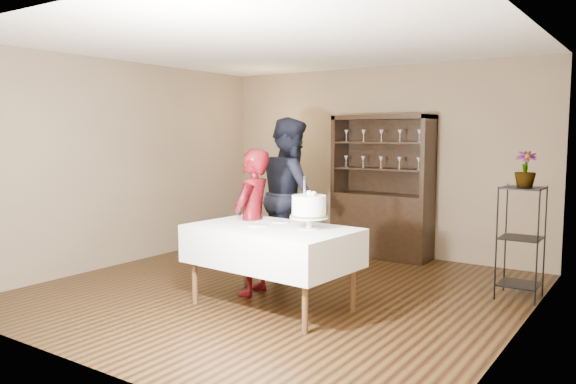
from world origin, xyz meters
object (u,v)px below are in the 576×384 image
at_px(plant_etagere, 521,238).
at_px(man, 291,195).
at_px(woman, 252,222).
at_px(potted_plant, 525,169).
at_px(cake_table, 272,246).
at_px(china_hutch, 382,210).
at_px(cake, 309,208).

height_order(plant_etagere, man, man).
bearing_deg(plant_etagere, woman, -149.34).
relative_size(woman, potted_plant, 4.18).
xyz_separation_m(woman, potted_plant, (2.46, 1.50, 0.58)).
bearing_deg(potted_plant, cake_table, -138.25).
bearing_deg(cake_table, woman, 148.76).
relative_size(china_hutch, cake_table, 1.17).
distance_m(cake, potted_plant, 2.36).
relative_size(china_hutch, plant_etagere, 1.67).
xyz_separation_m(china_hutch, plant_etagere, (2.08, -1.05, -0.01)).
xyz_separation_m(china_hutch, cake_table, (0.09, -2.79, -0.04)).
distance_m(cake_table, potted_plant, 2.78).
bearing_deg(cake_table, china_hutch, 91.78).
height_order(cake_table, cake, cake).
relative_size(cake_table, potted_plant, 4.51).
distance_m(cake_table, cake, 0.55).
xyz_separation_m(cake_table, potted_plant, (2.00, 1.78, 0.75)).
bearing_deg(plant_etagere, cake, -135.12).
bearing_deg(cake_table, plant_etagere, 41.05).
distance_m(china_hutch, plant_etagere, 2.33).
height_order(plant_etagere, cake_table, plant_etagere).
distance_m(china_hutch, woman, 2.54).
bearing_deg(plant_etagere, man, -172.39).
bearing_deg(plant_etagere, cake_table, -138.95).
xyz_separation_m(cake_table, cake, (0.37, 0.11, 0.40)).
height_order(woman, man, man).
bearing_deg(cake, woman, 168.69).
bearing_deg(china_hutch, cake, -80.40).
distance_m(plant_etagere, potted_plant, 0.73).
height_order(man, cake, man).
distance_m(cake_table, man, 1.58).
distance_m(woman, man, 1.14).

